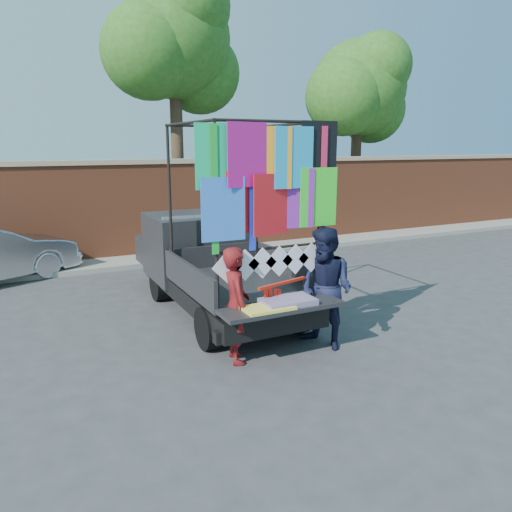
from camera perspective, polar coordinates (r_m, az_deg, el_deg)
name	(u,v)px	position (r m, az deg, el deg)	size (l,w,h in m)	color
ground	(284,344)	(7.81, 3.20, -9.96)	(90.00, 90.00, 0.00)	#38383A
brick_wall	(157,207)	(13.83, -11.21, 5.47)	(30.00, 0.45, 2.61)	#9B4A2D
curb	(167,258)	(13.38, -10.18, -0.23)	(30.00, 1.20, 0.12)	gray
tree_mid	(175,46)	(15.33, -9.19, 22.65)	(4.20, 3.30, 7.73)	#38281C
tree_right	(360,91)	(18.25, 11.85, 17.92)	(4.20, 3.30, 6.62)	#38281C
pickup_truck	(206,261)	(9.50, -5.70, -0.53)	(2.10, 5.28, 3.32)	black
woman	(236,305)	(6.95, -2.31, -5.62)	(0.60, 0.39, 1.65)	maroon
man	(326,288)	(7.47, 7.98, -3.69)	(0.89, 0.69, 1.82)	#141833
streamer_bundle	(277,296)	(7.12, 2.38, -4.64)	(0.88, 0.28, 0.62)	red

